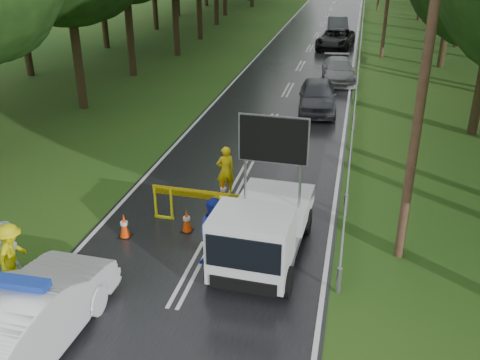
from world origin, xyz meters
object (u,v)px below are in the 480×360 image
(police_sedan, at_px, (27,319))
(queue_car_first, at_px, (317,96))
(barrier, at_px, (196,198))
(work_truck, at_px, (262,229))
(queue_car_fourth, at_px, (338,26))
(queue_car_third, at_px, (336,39))
(officer, at_px, (226,171))
(civilian, at_px, (216,233))
(queue_car_second, at_px, (339,70))

(police_sedan, height_order, queue_car_first, police_sedan)
(barrier, bearing_deg, work_truck, -33.13)
(police_sedan, distance_m, work_truck, 5.89)
(work_truck, xyz_separation_m, queue_car_fourth, (0.03, 35.60, -0.25))
(barrier, height_order, queue_car_third, queue_car_third)
(officer, bearing_deg, barrier, 51.12)
(police_sedan, distance_m, queue_car_fourth, 40.09)
(barrier, bearing_deg, police_sedan, -104.31)
(police_sedan, distance_m, officer, 8.31)
(civilian, height_order, queue_car_third, civilian)
(civilian, bearing_deg, queue_car_first, 83.88)
(civilian, xyz_separation_m, queue_car_fourth, (1.14, 36.02, -0.22))
(queue_car_second, bearing_deg, police_sedan, -108.83)
(queue_car_first, bearing_deg, barrier, -106.92)
(queue_car_second, height_order, queue_car_fourth, queue_car_fourth)
(work_truck, height_order, barrier, work_truck)
(barrier, relative_size, queue_car_second, 0.60)
(civilian, xyz_separation_m, queue_car_second, (2.06, 20.07, -0.31))
(police_sedan, bearing_deg, work_truck, -131.12)
(police_sedan, xyz_separation_m, queue_car_first, (4.28, 17.93, -0.06))
(officer, bearing_deg, police_sedan, 46.18)
(work_truck, relative_size, queue_car_third, 0.91)
(police_sedan, height_order, officer, police_sedan)
(queue_car_first, distance_m, queue_car_second, 6.04)
(work_truck, distance_m, queue_car_fourth, 35.60)
(barrier, height_order, officer, officer)
(work_truck, relative_size, barrier, 1.73)
(work_truck, relative_size, queue_car_first, 1.06)
(police_sedan, height_order, queue_car_second, police_sedan)
(police_sedan, xyz_separation_m, queue_car_third, (4.23, 33.88, -0.10))
(officer, height_order, civilian, civilian)
(queue_car_first, bearing_deg, queue_car_second, 78.08)
(work_truck, relative_size, officer, 2.77)
(barrier, xyz_separation_m, queue_car_fourth, (2.30, 33.98, -0.10))
(queue_car_first, bearing_deg, civilian, -100.62)
(police_sedan, distance_m, queue_car_third, 34.15)
(queue_car_second, distance_m, queue_car_third, 9.98)
(police_sedan, distance_m, civilian, 4.85)
(police_sedan, relative_size, queue_car_second, 1.11)
(officer, bearing_deg, queue_car_third, -123.49)
(queue_car_second, bearing_deg, work_truck, -99.83)
(police_sedan, bearing_deg, queue_car_second, -99.58)
(police_sedan, bearing_deg, officer, -102.75)
(work_truck, distance_m, barrier, 2.79)
(barrier, xyz_separation_m, civilian, (1.16, -2.04, 0.12))
(police_sedan, relative_size, officer, 2.95)
(civilian, bearing_deg, queue_car_third, 86.89)
(work_truck, xyz_separation_m, queue_car_third, (0.19, 29.60, -0.27))
(work_truck, distance_m, queue_car_first, 13.65)
(officer, distance_m, queue_car_fourth, 31.91)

